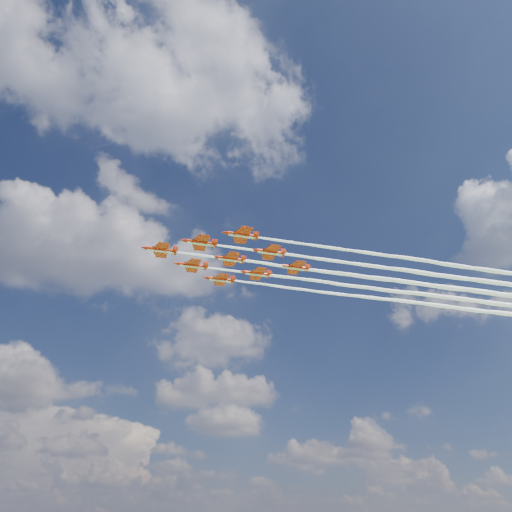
{
  "coord_description": "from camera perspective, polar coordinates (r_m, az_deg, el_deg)",
  "views": [
    {
      "loc": [
        -19.46,
        -131.85,
        4.0
      ],
      "look_at": [
        12.28,
        5.41,
        81.97
      ],
      "focal_mm": 35.0,
      "sensor_mm": 36.0,
      "label": 1
    }
  ],
  "objects": [
    {
      "name": "jet_row4_starb",
      "position": [
        187.21,
        17.57,
        -4.08
      ],
      "size": [
        123.84,
        10.66,
        2.79
      ],
      "rotation": [
        0.0,
        0.0,
        0.04
      ],
      "color": "red"
    },
    {
      "name": "jet_tail",
      "position": [
        187.61,
        21.53,
        -3.42
      ],
      "size": [
        123.84,
        10.66,
        2.79
      ],
      "rotation": [
        0.0,
        0.0,
        0.04
      ],
      "color": "red"
    },
    {
      "name": "jet_row4_port",
      "position": [
        176.17,
        20.05,
        -2.05
      ],
      "size": [
        123.84,
        10.66,
        2.79
      ],
      "rotation": [
        0.0,
        0.0,
        0.04
      ],
      "color": "red"
    },
    {
      "name": "jet_row3_port",
      "position": [
        164.98,
        18.37,
        -0.5
      ],
      "size": [
        123.84,
        10.66,
        2.79
      ],
      "rotation": [
        0.0,
        0.0,
        0.04
      ],
      "color": "red"
    },
    {
      "name": "jet_row2_starb",
      "position": [
        176.98,
        11.65,
        -3.42
      ],
      "size": [
        123.84,
        10.66,
        2.79
      ],
      "rotation": [
        0.0,
        0.0,
        0.04
      ],
      "color": "red"
    },
    {
      "name": "jet_row2_port",
      "position": [
        165.25,
        13.89,
        -1.23
      ],
      "size": [
        123.84,
        10.66,
        2.79
      ],
      "rotation": [
        0.0,
        0.0,
        0.04
      ],
      "color": "red"
    },
    {
      "name": "jet_row3_centre",
      "position": [
        176.09,
        15.84,
        -2.74
      ],
      "size": [
        123.84,
        10.66,
        2.79
      ],
      "rotation": [
        0.0,
        0.0,
        0.04
      ],
      "color": "red"
    },
    {
      "name": "jet_lead",
      "position": [
        166.55,
        9.44,
        -1.95
      ],
      "size": [
        123.84,
        10.66,
        2.79
      ],
      "rotation": [
        0.0,
        0.0,
        0.04
      ],
      "color": "red"
    },
    {
      "name": "jet_row3_starb",
      "position": [
        187.74,
        13.61,
        -4.71
      ],
      "size": [
        123.84,
        10.66,
        2.79
      ],
      "rotation": [
        0.0,
        0.0,
        0.04
      ],
      "color": "red"
    }
  ]
}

